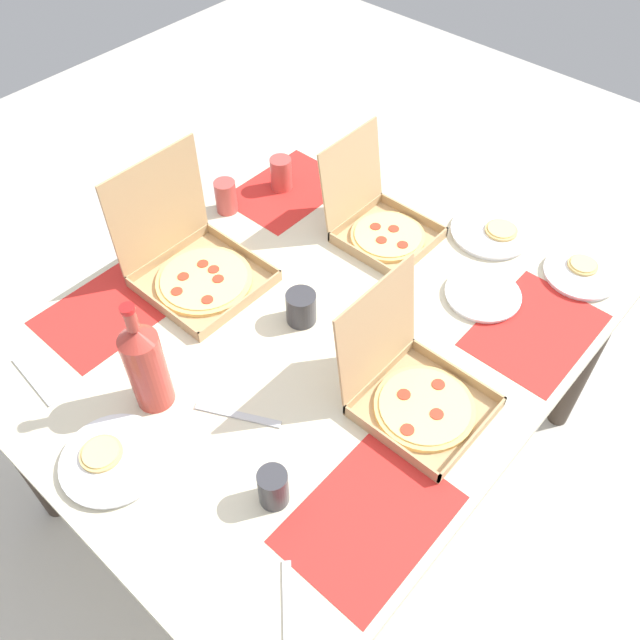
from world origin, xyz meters
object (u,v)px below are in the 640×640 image
(plate_far_left, at_px, (112,459))
(cup_dark, at_px, (281,174))
(cup_spare, at_px, (273,487))
(plate_near_left, at_px, (492,232))
(plate_near_right, at_px, (483,295))
(plate_middle, at_px, (581,273))
(pizza_box_corner_right, at_px, (380,223))
(cup_clear_right, at_px, (226,197))
(pizza_box_center, at_px, (414,391))
(soda_bottle, at_px, (145,364))
(pizza_box_edge_far, at_px, (194,264))
(cup_red, at_px, (301,308))

(plate_far_left, relative_size, cup_dark, 2.20)
(cup_spare, bearing_deg, plate_near_left, 5.85)
(plate_near_right, height_order, plate_middle, plate_middle)
(pizza_box_corner_right, bearing_deg, cup_dark, 94.16)
(plate_far_left, distance_m, cup_clear_right, 0.89)
(pizza_box_center, bearing_deg, plate_near_left, 15.63)
(plate_near_right, xyz_separation_m, cup_spare, (-0.80, 0.01, 0.04))
(plate_far_left, bearing_deg, soda_bottle, 19.75)
(plate_near_left, relative_size, cup_clear_right, 2.31)
(cup_dark, bearing_deg, plate_far_left, -157.24)
(pizza_box_edge_far, height_order, cup_spare, pizza_box_edge_far)
(cup_red, bearing_deg, soda_bottle, 167.92)
(pizza_box_edge_far, height_order, soda_bottle, pizza_box_edge_far)
(pizza_box_corner_right, relative_size, cup_clear_right, 2.86)
(plate_near_right, relative_size, plate_middle, 1.00)
(cup_dark, bearing_deg, plate_near_left, -68.25)
(plate_far_left, relative_size, cup_spare, 2.40)
(cup_dark, height_order, cup_red, cup_dark)
(plate_near_left, distance_m, plate_middle, 0.28)
(pizza_box_center, relative_size, plate_far_left, 1.32)
(plate_near_left, xyz_separation_m, cup_clear_right, (-0.44, 0.67, 0.04))
(plate_near_right, relative_size, plate_far_left, 0.88)
(pizza_box_center, bearing_deg, cup_clear_right, 76.82)
(cup_dark, bearing_deg, pizza_box_corner_right, -85.84)
(pizza_box_center, relative_size, plate_near_left, 1.30)
(plate_near_right, bearing_deg, plate_middle, -32.51)
(plate_near_right, xyz_separation_m, plate_near_left, (0.24, 0.12, 0.00))
(cup_spare, distance_m, cup_clear_right, 0.98)
(cup_clear_right, bearing_deg, pizza_box_edge_far, -149.77)
(plate_middle, bearing_deg, pizza_box_edge_far, 131.97)
(cup_clear_right, distance_m, cup_red, 0.51)
(plate_middle, bearing_deg, cup_spare, 170.65)
(pizza_box_edge_far, relative_size, pizza_box_corner_right, 1.16)
(cup_spare, bearing_deg, pizza_box_edge_far, 62.11)
(cup_dark, relative_size, cup_clear_right, 1.03)
(pizza_box_center, distance_m, cup_dark, 0.90)
(pizza_box_center, distance_m, cup_clear_right, 0.88)
(plate_middle, bearing_deg, plate_far_left, 157.76)
(plate_far_left, distance_m, cup_red, 0.59)
(plate_middle, height_order, cup_dark, cup_dark)
(pizza_box_center, relative_size, cup_dark, 2.91)
(pizza_box_edge_far, xyz_separation_m, cup_clear_right, (0.26, 0.15, -0.00))
(plate_middle, distance_m, cup_dark, 0.94)
(plate_near_left, bearing_deg, plate_far_left, 169.59)
(cup_dark, bearing_deg, pizza_box_edge_far, -167.02)
(pizza_box_center, distance_m, cup_red, 0.38)
(plate_near_right, bearing_deg, cup_dark, 91.01)
(pizza_box_center, height_order, soda_bottle, soda_bottle)
(cup_dark, relative_size, cup_red, 1.17)
(pizza_box_corner_right, height_order, plate_far_left, pizza_box_corner_right)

